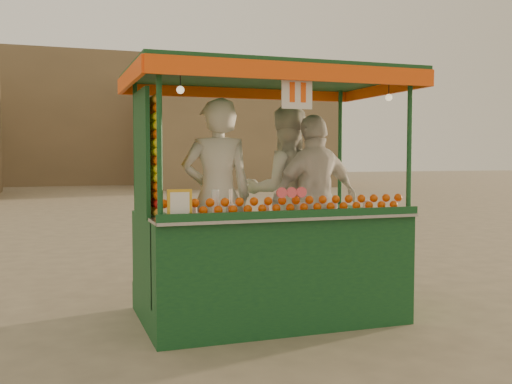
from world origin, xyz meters
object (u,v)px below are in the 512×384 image
object	(u,v)px
juice_cart	(264,240)
vendor_middle	(285,193)
vendor_right	(315,200)
vendor_left	(217,196)

from	to	relation	value
juice_cart	vendor_middle	xyz separation A→B (m)	(0.42, 0.50, 0.40)
vendor_middle	vendor_right	xyz separation A→B (m)	(0.18, -0.35, -0.05)
juice_cart	vendor_right	bearing A→B (deg)	13.42
vendor_left	vendor_middle	world-z (taller)	vendor_left
vendor_right	juice_cart	bearing A→B (deg)	2.62
juice_cart	vendor_right	xyz separation A→B (m)	(0.60, 0.14, 0.35)
vendor_middle	juice_cart	bearing A→B (deg)	55.81
vendor_right	vendor_left	bearing A→B (deg)	-8.41
vendor_left	vendor_middle	distance (m)	0.93
vendor_right	vendor_middle	bearing A→B (deg)	-73.55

